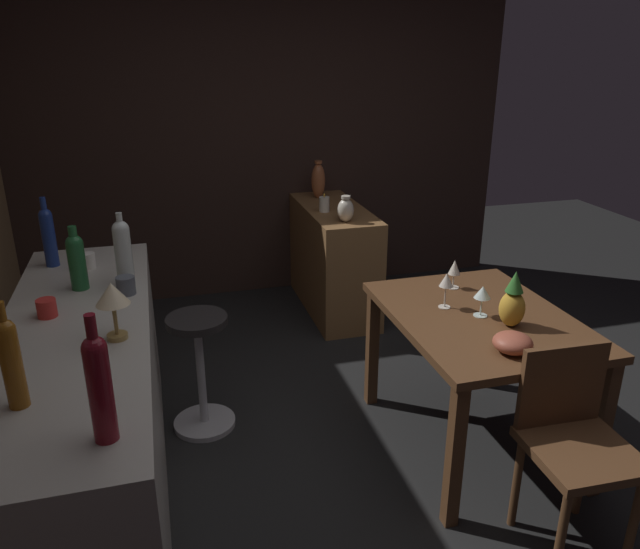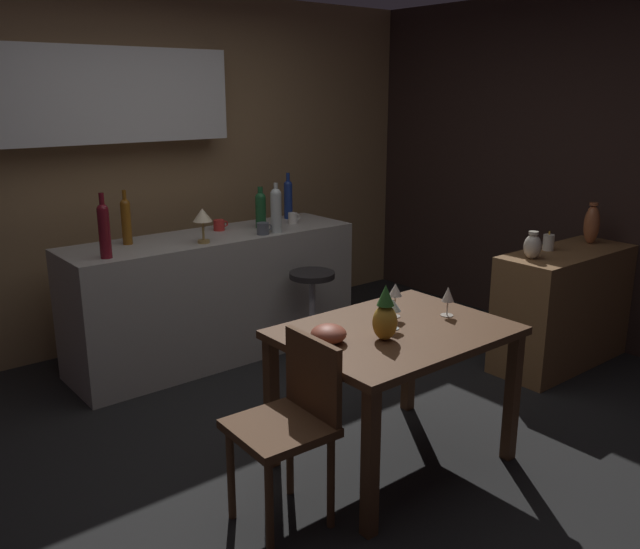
% 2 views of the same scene
% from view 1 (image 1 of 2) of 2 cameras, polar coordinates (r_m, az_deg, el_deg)
% --- Properties ---
extents(ground_plane, '(9.00, 9.00, 0.00)m').
position_cam_1_polar(ground_plane, '(3.20, 6.56, -17.54)').
color(ground_plane, black).
extents(wall_side_right, '(0.10, 4.40, 2.60)m').
position_cam_1_polar(wall_side_right, '(4.95, -7.43, 12.85)').
color(wall_side_right, '#33231E').
rests_on(wall_side_right, ground_plane).
extents(dining_table, '(1.11, 0.83, 0.74)m').
position_cam_1_polar(dining_table, '(3.11, 14.67, -5.32)').
color(dining_table, '#56351E').
rests_on(dining_table, ground_plane).
extents(kitchen_counter, '(2.10, 0.60, 0.90)m').
position_cam_1_polar(kitchen_counter, '(2.90, -20.92, -12.56)').
color(kitchen_counter, '#B2ADA3').
rests_on(kitchen_counter, ground_plane).
extents(sideboard_cabinet, '(1.10, 0.44, 0.82)m').
position_cam_1_polar(sideboard_cabinet, '(4.72, 1.28, 1.46)').
color(sideboard_cabinet, olive).
rests_on(sideboard_cabinet, ground_plane).
extents(chair_near_window, '(0.42, 0.42, 0.85)m').
position_cam_1_polar(chair_near_window, '(2.73, 22.65, -14.05)').
color(chair_near_window, '#56351E').
rests_on(chair_near_window, ground_plane).
extents(bar_stool, '(0.34, 0.34, 0.66)m').
position_cam_1_polar(bar_stool, '(3.34, -11.13, -8.72)').
color(bar_stool, '#262323').
rests_on(bar_stool, ground_plane).
extents(wine_glass_left, '(0.08, 0.08, 0.15)m').
position_cam_1_polar(wine_glass_left, '(3.01, 14.99, -1.73)').
color(wine_glass_left, silver).
rests_on(wine_glass_left, dining_table).
extents(wine_glass_right, '(0.07, 0.07, 0.16)m').
position_cam_1_polar(wine_glass_right, '(3.33, 12.49, 0.56)').
color(wine_glass_right, silver).
rests_on(wine_glass_right, dining_table).
extents(wine_glass_center, '(0.07, 0.07, 0.18)m').
position_cam_1_polar(wine_glass_center, '(3.06, 11.76, -0.64)').
color(wine_glass_center, silver).
rests_on(wine_glass_center, dining_table).
extents(pineapple_centerpiece, '(0.12, 0.12, 0.27)m').
position_cam_1_polar(pineapple_centerpiece, '(2.95, 17.61, -2.54)').
color(pineapple_centerpiece, gold).
rests_on(pineapple_centerpiece, dining_table).
extents(fruit_bowl, '(0.17, 0.17, 0.09)m').
position_cam_1_polar(fruit_bowl, '(2.73, 17.61, -6.12)').
color(fruit_bowl, '#9E4C38').
rests_on(fruit_bowl, dining_table).
extents(wine_bottle_cobalt, '(0.07, 0.07, 0.36)m').
position_cam_1_polar(wine_bottle_cobalt, '(3.39, -24.12, 3.44)').
color(wine_bottle_cobalt, navy).
rests_on(wine_bottle_cobalt, kitchen_counter).
extents(wine_bottle_amber, '(0.06, 0.06, 0.36)m').
position_cam_1_polar(wine_bottle_amber, '(2.12, -26.99, -7.12)').
color(wine_bottle_amber, '#8C5114').
rests_on(wine_bottle_amber, kitchen_counter).
extents(wine_bottle_ruby, '(0.07, 0.07, 0.40)m').
position_cam_1_polar(wine_bottle_ruby, '(1.84, -19.98, -9.61)').
color(wine_bottle_ruby, maroon).
rests_on(wine_bottle_ruby, kitchen_counter).
extents(wine_bottle_green, '(0.08, 0.08, 0.30)m').
position_cam_1_polar(wine_bottle_green, '(3.02, -21.86, 1.34)').
color(wine_bottle_green, '#1E592D').
rests_on(wine_bottle_green, kitchen_counter).
extents(wine_bottle_clear, '(0.08, 0.08, 0.35)m').
position_cam_1_polar(wine_bottle_clear, '(2.98, -17.98, 2.14)').
color(wine_bottle_clear, silver).
rests_on(wine_bottle_clear, kitchen_counter).
extents(cup_white, '(0.11, 0.07, 0.08)m').
position_cam_1_polar(cup_white, '(3.32, -20.91, 1.23)').
color(cup_white, white).
rests_on(cup_white, kitchen_counter).
extents(cup_slate, '(0.12, 0.09, 0.08)m').
position_cam_1_polar(cup_slate, '(2.92, -17.74, -0.97)').
color(cup_slate, '#515660').
rests_on(cup_slate, kitchen_counter).
extents(cup_red, '(0.12, 0.08, 0.08)m').
position_cam_1_polar(cup_red, '(2.80, -24.24, -2.87)').
color(cup_red, red).
rests_on(cup_red, kitchen_counter).
extents(counter_lamp, '(0.13, 0.13, 0.23)m').
position_cam_1_polar(counter_lamp, '(2.44, -18.89, -2.06)').
color(counter_lamp, '#A58447').
rests_on(counter_lamp, kitchen_counter).
extents(pillar_candle_tall, '(0.08, 0.08, 0.14)m').
position_cam_1_polar(pillar_candle_tall, '(4.47, 0.40, 6.60)').
color(pillar_candle_tall, white).
rests_on(pillar_candle_tall, sideboard_cabinet).
extents(vase_ceramic_ivory, '(0.11, 0.11, 0.18)m').
position_cam_1_polar(vase_ceramic_ivory, '(4.21, 2.41, 6.08)').
color(vase_ceramic_ivory, beige).
rests_on(vase_ceramic_ivory, sideboard_cabinet).
extents(vase_copper, '(0.11, 0.11, 0.30)m').
position_cam_1_polar(vase_copper, '(4.86, -0.16, 8.82)').
color(vase_copper, '#B26038').
rests_on(vase_copper, sideboard_cabinet).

